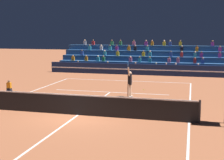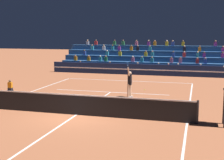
# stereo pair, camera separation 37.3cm
# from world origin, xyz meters

# --- Properties ---
(ground_plane) EXTENTS (120.00, 120.00, 0.00)m
(ground_plane) POSITION_xyz_m (0.00, 0.00, 0.00)
(ground_plane) COLOR #AD603D
(court_lines) EXTENTS (11.10, 23.90, 0.01)m
(court_lines) POSITION_xyz_m (0.00, 0.00, 0.00)
(court_lines) COLOR white
(court_lines) RESTS_ON ground
(tennis_net) EXTENTS (12.00, 0.10, 1.10)m
(tennis_net) POSITION_xyz_m (0.00, 0.00, 0.54)
(tennis_net) COLOR black
(tennis_net) RESTS_ON ground
(sponsor_banner_wall) EXTENTS (18.00, 0.26, 1.10)m
(sponsor_banner_wall) POSITION_xyz_m (0.00, 16.12, 0.55)
(sponsor_banner_wall) COLOR navy
(sponsor_banner_wall) RESTS_ON ground
(bleacher_stand) EXTENTS (17.82, 4.75, 3.38)m
(bleacher_stand) POSITION_xyz_m (0.01, 19.92, 1.02)
(bleacher_stand) COLOR navy
(bleacher_stand) RESTS_ON ground
(ball_kid_courtside) EXTENTS (0.30, 0.36, 0.84)m
(ball_kid_courtside) POSITION_xyz_m (-6.98, 4.76, 0.33)
(ball_kid_courtside) COLOR black
(ball_kid_courtside) RESTS_ON ground
(tennis_player) EXTENTS (0.35, 1.10, 2.46)m
(tennis_player) POSITION_xyz_m (1.69, 4.94, 0.99)
(tennis_player) COLOR beige
(tennis_player) RESTS_ON ground
(tennis_ball) EXTENTS (0.07, 0.07, 0.07)m
(tennis_ball) POSITION_xyz_m (2.19, 7.79, 0.03)
(tennis_ball) COLOR #C6DB33
(tennis_ball) RESTS_ON ground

